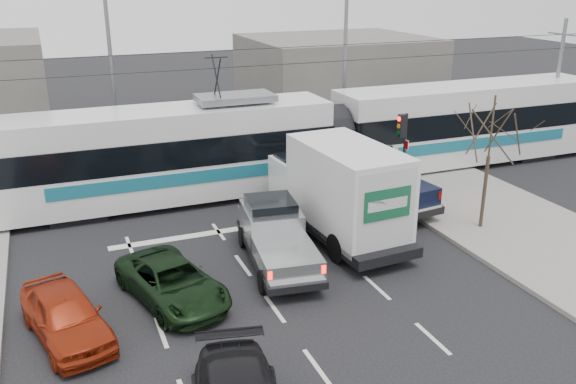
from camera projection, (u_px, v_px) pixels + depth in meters
name	position (u px, v px, depth m)	size (l,w,h in m)	color
ground	(327.00, 298.00, 18.33)	(120.00, 120.00, 0.00)	black
sidewalk_right	(558.00, 248.00, 21.45)	(6.00, 60.00, 0.15)	gray
rails	(231.00, 192.00, 27.05)	(60.00, 1.60, 0.03)	#33302D
building_right	(337.00, 73.00, 42.60)	(12.00, 10.00, 5.00)	slate
bare_tree	(491.00, 133.00, 21.87)	(2.40, 2.40, 5.00)	#47382B
traffic_signal	(403.00, 138.00, 25.32)	(0.44, 0.44, 3.60)	black
street_lamp_near	(342.00, 56.00, 31.35)	(2.38, 0.25, 9.00)	slate
street_lamp_far	(107.00, 63.00, 29.07)	(2.38, 0.25, 9.00)	slate
catenary	(228.00, 106.00, 25.72)	(60.00, 0.20, 7.00)	black
tram	(330.00, 137.00, 27.91)	(29.14, 2.99, 5.95)	silver
silver_pickup	(275.00, 234.00, 20.38)	(2.55, 5.61, 1.96)	black
box_truck	(339.00, 191.00, 22.05)	(2.90, 7.33, 3.60)	black
navy_pickup	(373.00, 177.00, 25.34)	(2.81, 5.99, 2.43)	black
green_car	(172.00, 282.00, 17.99)	(2.04, 4.43, 1.23)	black
red_car	(66.00, 315.00, 16.12)	(1.63, 4.06, 1.38)	maroon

